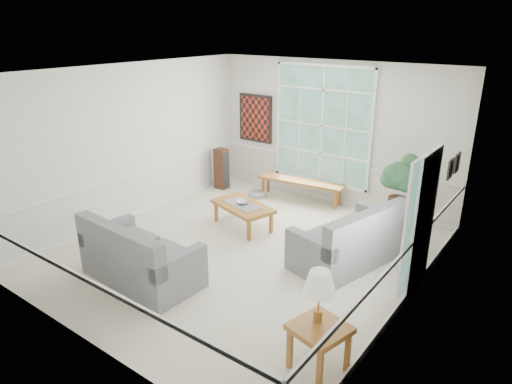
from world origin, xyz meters
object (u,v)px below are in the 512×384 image
(loveseat_front, at_px, (141,250))
(loveseat_right, at_px, (348,234))
(side_table, at_px, (319,348))
(coffee_table, at_px, (243,216))
(end_table, at_px, (398,225))

(loveseat_front, bearing_deg, loveseat_right, 48.46)
(side_table, bearing_deg, loveseat_right, 109.05)
(loveseat_front, height_order, coffee_table, loveseat_front)
(loveseat_right, relative_size, side_table, 3.21)
(end_table, xyz_separation_m, side_table, (0.49, -3.79, 0.02))
(coffee_table, xyz_separation_m, end_table, (2.56, 1.27, 0.04))
(loveseat_right, bearing_deg, coffee_table, -167.51)
(loveseat_right, bearing_deg, end_table, 89.22)
(loveseat_front, bearing_deg, side_table, 0.06)
(loveseat_right, bearing_deg, side_table, -56.62)
(coffee_table, relative_size, side_table, 2.13)
(loveseat_right, distance_m, coffee_table, 2.21)
(coffee_table, height_order, side_table, side_table)
(loveseat_front, xyz_separation_m, end_table, (2.61, 3.67, -0.23))
(loveseat_right, relative_size, coffee_table, 1.51)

